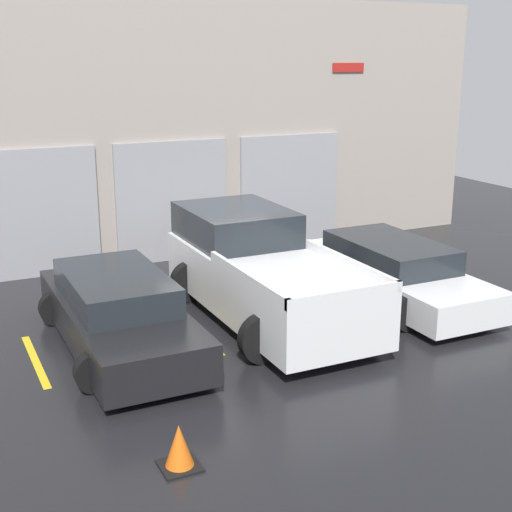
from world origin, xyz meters
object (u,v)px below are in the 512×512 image
at_px(pickup_truck, 261,271).
at_px(sedan_side, 118,312).
at_px(sedan_white, 392,271).
at_px(traffic_cone, 179,448).

height_order(pickup_truck, sedan_side, pickup_truck).
relative_size(sedan_white, traffic_cone, 8.72).
distance_m(sedan_white, sedan_side, 5.51).
relative_size(sedan_white, sedan_side, 1.01).
relative_size(pickup_truck, sedan_white, 1.08).
xyz_separation_m(pickup_truck, sedan_side, (-2.76, -0.25, -0.27)).
bearing_deg(sedan_white, sedan_side, -179.98).
bearing_deg(sedan_side, traffic_cone, -94.90).
distance_m(pickup_truck, sedan_side, 2.78).
bearing_deg(sedan_white, pickup_truck, 174.87).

